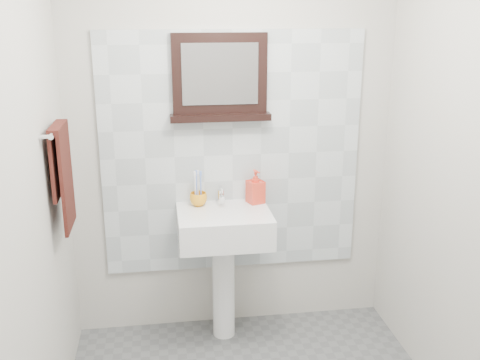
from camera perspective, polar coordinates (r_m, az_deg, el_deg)
name	(u,v)px	position (r m, az deg, el deg)	size (l,w,h in m)	color
back_wall	(232,138)	(3.46, -0.81, 4.25)	(2.00, 0.01, 2.50)	beige
front_wall	(352,336)	(1.44, 11.26, -15.31)	(2.00, 0.01, 2.50)	beige
left_wall	(23,206)	(2.43, -21.18, -2.47)	(0.01, 2.20, 2.50)	beige
splashback	(232,155)	(3.47, -0.78, 2.60)	(1.60, 0.02, 1.50)	silver
pedestal_sink	(224,240)	(3.41, -1.64, -6.09)	(0.55, 0.44, 0.96)	white
toothbrush_cup	(198,199)	(3.43, -4.25, -1.95)	(0.11, 0.11, 0.08)	#F9A21D
toothbrushes	(198,186)	(3.41, -4.34, -0.64)	(0.05, 0.04, 0.21)	white
soap_dispenser	(255,187)	(3.45, 1.58, -0.67)	(0.09, 0.10, 0.21)	red
framed_mirror	(220,80)	(3.34, -2.07, 10.17)	(0.60, 0.11, 0.51)	black
towel_bar	(57,129)	(2.96, -18.11, 5.00)	(0.07, 0.40, 0.03)	silver
hand_towel	(62,169)	(3.01, -17.61, 1.09)	(0.06, 0.30, 0.55)	black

